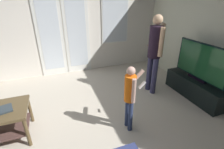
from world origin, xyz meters
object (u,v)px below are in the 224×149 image
Objects in this scene: person_child at (130,93)px; laptop_closed at (0,111)px; tv_stand at (195,88)px; person_adult at (155,49)px; flat_screen_tv at (201,62)px.

laptop_closed is at bearing 167.12° from person_child.
tv_stand is 0.81× the size of person_adult.
person_adult is at bearing 144.76° from flat_screen_tv.
flat_screen_tv is 3.46m from laptop_closed.
person_child is (-0.96, -0.86, -0.34)m from person_adult.
person_adult is at bearing 144.63° from tv_stand.
laptop_closed is at bearing 179.14° from flat_screen_tv.
tv_stand is 3.46m from laptop_closed.
flat_screen_tv is 3.84× the size of laptop_closed.
tv_stand is at bearing 11.64° from person_child.
laptop_closed is (-3.45, 0.06, 0.31)m from tv_stand.
flat_screen_tv is 1.73m from person_child.
flat_screen_tv reaches higher than tv_stand.
person_child is at bearing -168.23° from flat_screen_tv.
flat_screen_tv reaches higher than laptop_closed.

